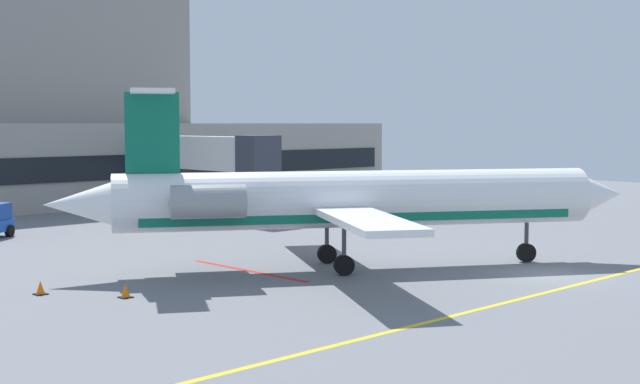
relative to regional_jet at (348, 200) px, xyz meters
The scene contains 8 objects.
ground 9.65m from the regional_jet, 55.37° to the right, with size 120.00×120.00×0.11m.
terminal_building 40.88m from the regional_jet, 80.78° to the left, with size 60.00×14.11×19.88m.
jet_bridge_west 25.36m from the regional_jet, 69.07° to the left, with size 2.40×16.30×5.86m.
regional_jet is the anchor object (origin of this frame).
pushback_tractor 21.93m from the regional_jet, 29.00° to the left, with size 4.09×4.37×2.17m.
fuel_tank 28.11m from the regional_jet, 50.92° to the left, with size 6.91×2.97×2.60m.
safety_cone_alpha 11.39m from the regional_jet, behind, with size 0.47×0.47×0.55m.
safety_cone_bravo 13.94m from the regional_jet, 162.52° to the left, with size 0.47×0.47×0.55m.
Camera 1 is at (-33.48, -20.00, 6.67)m, focal length 48.69 mm.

